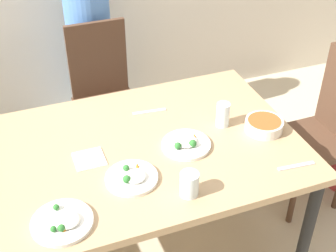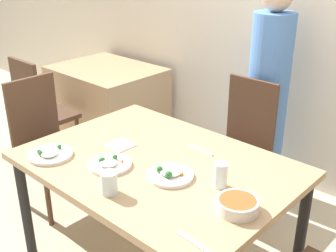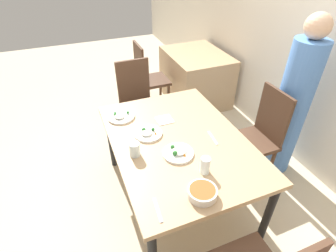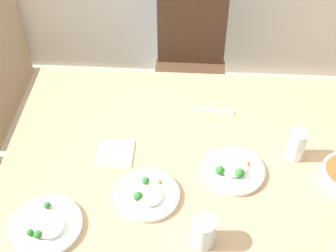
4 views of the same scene
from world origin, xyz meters
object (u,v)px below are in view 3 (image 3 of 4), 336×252
at_px(person_adult, 292,107).
at_px(plate_rice_adult, 121,116).
at_px(chair_adult_spot, 259,134).
at_px(glass_water_tall, 205,165).
at_px(bowl_curry, 202,192).

distance_m(person_adult, plate_rice_adult, 1.61).
xyz_separation_m(chair_adult_spot, plate_rice_adult, (-0.46, -1.23, 0.23)).
bearing_deg(glass_water_tall, chair_adult_spot, 116.53).
bearing_deg(plate_rice_adult, person_adult, 73.28).
relative_size(bowl_curry, plate_rice_adult, 0.77).
bearing_deg(person_adult, bowl_curry, -64.79).
height_order(chair_adult_spot, person_adult, person_adult).
bearing_deg(bowl_curry, glass_water_tall, 147.40).
distance_m(person_adult, bowl_curry, 1.40).
bearing_deg(person_adult, glass_water_tall, -69.99).
bearing_deg(bowl_curry, person_adult, 115.21).
bearing_deg(person_adult, chair_adult_spot, -90.00).
bearing_deg(bowl_curry, plate_rice_adult, -165.55).
distance_m(bowl_curry, plate_rice_adult, 1.10).
height_order(person_adult, glass_water_tall, person_adult).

